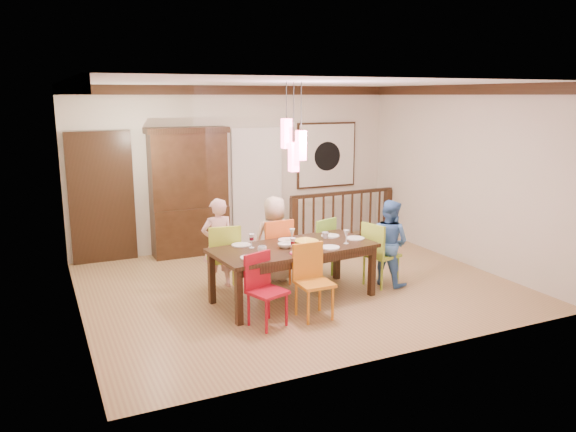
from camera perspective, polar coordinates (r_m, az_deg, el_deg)
name	(u,v)px	position (r m, az deg, el deg)	size (l,w,h in m)	color
floor	(297,285)	(8.31, 0.95, -7.03)	(6.00, 6.00, 0.00)	#9B724B
ceiling	(298,83)	(7.85, 1.03, 13.39)	(6.00, 6.00, 0.00)	white
wall_back	(238,168)	(10.24, -5.09, 4.93)	(6.00, 6.00, 0.00)	beige
wall_left	(72,205)	(7.20, -21.08, 1.08)	(5.00, 5.00, 0.00)	beige
wall_right	(463,175)	(9.62, 17.36, 3.96)	(5.00, 5.00, 0.00)	beige
crown_molding	(298,89)	(7.85, 1.03, 12.80)	(6.00, 5.00, 0.16)	black
panel_door	(102,200)	(9.72, -18.39, 1.58)	(1.04, 0.07, 2.24)	black
white_doorway	(257,188)	(10.39, -3.16, 2.83)	(0.97, 0.05, 2.22)	silver
painting	(327,155)	(10.92, 3.94, 6.19)	(1.25, 0.06, 1.25)	black
pendant_cluster	(294,145)	(7.30, 0.58, 7.24)	(0.27, 0.21, 1.14)	#FF4C77
dining_table	(293,252)	(7.56, 0.56, -3.67)	(2.28, 1.21, 0.75)	black
chair_far_left	(223,253)	(7.97, -6.63, -3.72)	(0.50, 0.50, 0.98)	#AECC32
chair_far_mid	(274,246)	(8.25, -1.47, -3.07)	(0.46, 0.46, 0.99)	orange
chair_far_right	(317,243)	(8.60, 2.95, -2.71)	(0.53, 0.53, 0.92)	#7BBC36
chair_near_left	(267,286)	(6.75, -2.11, -7.11)	(0.51, 0.51, 0.88)	#9F0B1B
chair_near_mid	(314,277)	(6.99, 2.70, -6.24)	(0.42, 0.42, 0.92)	orange
chair_end_right	(381,249)	(8.27, 9.48, -3.37)	(0.52, 0.52, 0.94)	#96B62F
china_hutch	(189,192)	(9.81, -10.03, 2.46)	(1.40, 0.46, 2.21)	black
balustrade	(343,215)	(10.69, 5.57, 0.06)	(2.21, 0.15, 0.96)	black
person_far_left	(218,243)	(8.09, -7.14, -2.79)	(0.48, 0.31, 1.31)	#FCC0BF
person_far_mid	(275,239)	(8.33, -1.36, -2.36)	(0.63, 0.41, 1.29)	beige
person_end_right	(389,242)	(8.32, 10.22, -2.66)	(0.61, 0.48, 1.26)	#477AC6
serving_bowl	(305,243)	(7.56, 1.79, -2.74)	(0.31, 0.31, 0.08)	yellow
small_bowl	(285,246)	(7.46, -0.29, -3.02)	(0.20, 0.20, 0.06)	white
cup_left	(262,250)	(7.21, -2.65, -3.43)	(0.11, 0.11, 0.09)	silver
cup_right	(325,235)	(7.95, 3.80, -1.96)	(0.10, 0.10, 0.09)	silver
plate_far_left	(241,245)	(7.60, -4.77, -2.94)	(0.26, 0.26, 0.01)	white
plate_far_mid	(287,240)	(7.83, -0.05, -2.45)	(0.26, 0.26, 0.01)	white
plate_far_right	(330,236)	(8.08, 4.32, -2.01)	(0.26, 0.26, 0.01)	white
plate_near_left	(251,258)	(7.01, -3.81, -4.23)	(0.26, 0.26, 0.01)	white
plate_near_mid	(330,247)	(7.47, 4.27, -3.20)	(0.26, 0.26, 0.01)	white
plate_end_right	(355,238)	(7.98, 6.86, -2.25)	(0.26, 0.26, 0.01)	white
wine_glass_a	(252,241)	(7.45, -3.72, -2.54)	(0.08, 0.08, 0.19)	#590C19
wine_glass_b	(292,236)	(7.72, 0.43, -2.00)	(0.08, 0.08, 0.19)	silver
wine_glass_c	(293,245)	(7.23, 0.49, -2.98)	(0.08, 0.08, 0.19)	#590C19
wine_glass_d	(346,237)	(7.69, 5.94, -2.11)	(0.08, 0.08, 0.19)	silver
napkin	(298,254)	(7.16, 1.02, -3.86)	(0.18, 0.14, 0.01)	#D83359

